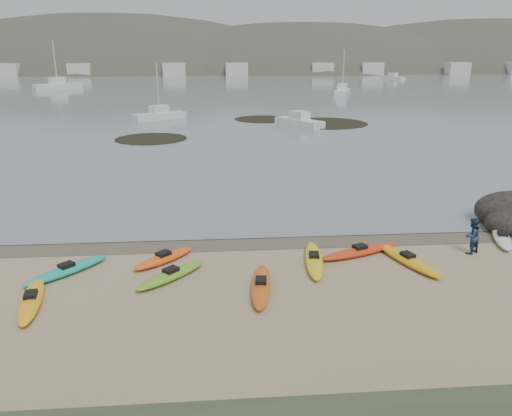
{
  "coord_description": "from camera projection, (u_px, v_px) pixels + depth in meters",
  "views": [
    {
      "loc": [
        -1.72,
        -21.49,
        8.41
      ],
      "look_at": [
        0.0,
        0.0,
        1.5
      ],
      "focal_mm": 35.0,
      "sensor_mm": 36.0,
      "label": 1
    }
  ],
  "objects": [
    {
      "name": "water",
      "position": [
        217.0,
        63.0,
        307.87
      ],
      "size": [
        1200.0,
        1200.0,
        0.0
      ],
      "primitive_type": "plane",
      "color": "slate",
      "rests_on": "ground"
    },
    {
      "name": "moored_boats",
      "position": [
        212.0,
        90.0,
        98.03
      ],
      "size": [
        91.4,
        92.47,
        1.39
      ],
      "color": "silver",
      "rests_on": "ground"
    },
    {
      "name": "kelp_mats",
      "position": [
        271.0,
        125.0,
        56.92
      ],
      "size": [
        27.61,
        20.26,
        0.04
      ],
      "color": "black",
      "rests_on": "water"
    },
    {
      "name": "person_east",
      "position": [
        472.0,
        236.0,
        21.24
      ],
      "size": [
        0.95,
        0.87,
        1.59
      ],
      "primitive_type": "imported",
      "rotation": [
        0.0,
        0.0,
        3.58
      ],
      "color": "navy",
      "rests_on": "ground"
    },
    {
      "name": "kayaks",
      "position": [
        241.0,
        268.0,
        19.64
      ],
      "size": [
        22.93,
        7.76,
        0.34
      ],
      "color": "#1BA995",
      "rests_on": "ground"
    },
    {
      "name": "far_town",
      "position": [
        239.0,
        69.0,
        160.58
      ],
      "size": [
        199.0,
        5.0,
        4.0
      ],
      "color": "beige",
      "rests_on": "ground"
    },
    {
      "name": "far_hills",
      "position": [
        311.0,
        108.0,
        215.08
      ],
      "size": [
        550.0,
        135.0,
        80.0
      ],
      "color": "#384235",
      "rests_on": "ground"
    },
    {
      "name": "ground",
      "position": [
        256.0,
        239.0,
        23.1
      ],
      "size": [
        600.0,
        600.0,
        0.0
      ],
      "primitive_type": "plane",
      "color": "tan",
      "rests_on": "ground"
    },
    {
      "name": "wet_sand",
      "position": [
        257.0,
        241.0,
        22.81
      ],
      "size": [
        60.0,
        60.0,
        0.0
      ],
      "primitive_type": "plane",
      "color": "brown",
      "rests_on": "ground"
    }
  ]
}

